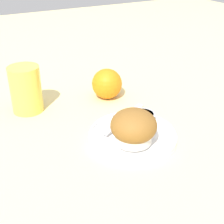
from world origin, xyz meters
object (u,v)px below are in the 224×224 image
object	(u,v)px
butter_knife	(126,118)
juice_glass	(26,89)
orange_fruit	(107,84)
muffin	(134,128)

from	to	relation	value
butter_knife	juice_glass	bearing A→B (deg)	105.35
orange_fruit	muffin	bearing A→B (deg)	-106.08
muffin	orange_fruit	distance (m)	0.25
juice_glass	orange_fruit	bearing A→B (deg)	-8.62
butter_knife	orange_fruit	bearing A→B (deg)	49.75
orange_fruit	juice_glass	bearing A→B (deg)	171.38
orange_fruit	juice_glass	size ratio (longest dim) A/B	0.70
muffin	butter_knife	distance (m)	0.10
muffin	juice_glass	distance (m)	0.31
muffin	butter_knife	size ratio (longest dim) A/B	0.63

